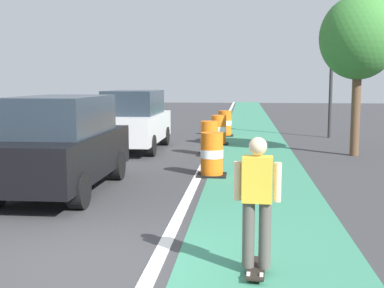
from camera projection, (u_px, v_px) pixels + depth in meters
name	position (u px, v px, depth m)	size (l,w,h in m)	color
ground_plane	(87.00, 262.00, 6.65)	(100.00, 100.00, 0.00)	#38383A
bike_lane_strip	(254.00, 147.00, 18.26)	(2.50, 80.00, 0.01)	#387F60
lane_divider_stripe	(212.00, 146.00, 18.41)	(0.20, 80.00, 0.01)	silver
skateboarder_on_lane	(257.00, 201.00, 6.15)	(0.57, 0.81, 1.69)	black
parked_suv_nearest	(62.00, 144.00, 10.79)	(1.93, 4.60, 2.04)	black
parked_suv_second	(134.00, 120.00, 17.40)	(1.93, 4.60, 2.04)	silver
traffic_barrel_front	(212.00, 155.00, 12.65)	(0.73, 0.73, 1.09)	orange
traffic_barrel_mid	(209.00, 139.00, 16.26)	(0.73, 0.73, 1.09)	orange
traffic_barrel_back	(219.00, 130.00, 19.07)	(0.73, 0.73, 1.09)	orange
traffic_barrel_far	(225.00, 124.00, 21.96)	(0.73, 0.73, 1.09)	orange
traffic_light_corner	(332.00, 53.00, 20.94)	(0.41, 0.32, 5.10)	#2D2D2D
street_tree_sidewalk	(359.00, 38.00, 15.74)	(2.40, 2.40, 5.00)	brown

